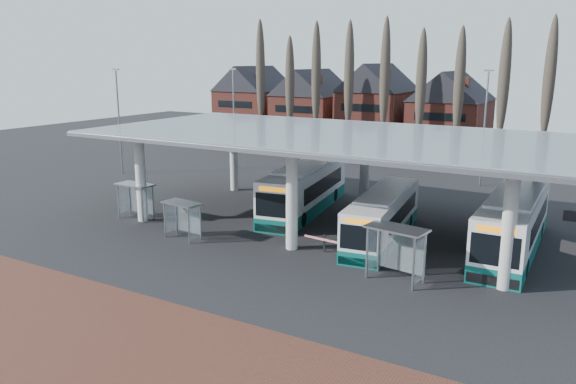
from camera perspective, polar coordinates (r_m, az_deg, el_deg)
The scene contains 15 objects.
ground at distance 31.60m, azimuth -1.89°, elevation -7.03°, with size 140.00×140.00×0.00m, color black.
brick_strip at distance 23.24m, azimuth -18.38°, elevation -15.54°, with size 70.00×10.00×0.03m, color #502B20.
station_canopy at distance 37.05m, azimuth 4.64°, elevation 5.02°, with size 32.00×16.00×6.34m.
poplar_row at distance 60.25m, azimuth 15.22°, elevation 10.71°, with size 45.10×1.10×14.50m.
townhouse_row at distance 76.12m, azimuth 5.69°, elevation 9.39°, with size 36.80×10.30×12.25m.
lamp_post_a at distance 58.24m, azimuth -5.52°, elevation 7.64°, with size 0.80×0.16×10.17m.
lamp_post_b at distance 52.33m, azimuth 19.33°, elevation 6.34°, with size 0.80×0.16×10.17m.
lamp_post_d at distance 57.50m, azimuth -16.79°, elevation 7.07°, with size 0.80×0.16×10.17m.
bus_1 at distance 41.59m, azimuth 1.76°, elevation 0.30°, with size 4.64×12.80×3.48m.
bus_2 at distance 35.52m, azimuth 9.63°, elevation -2.48°, with size 3.70×11.21×3.06m.
bus_3 at distance 35.28m, azimuth 21.91°, elevation -3.03°, with size 2.90×12.60×3.49m.
shelter_0 at distance 40.90m, azimuth -15.12°, elevation -0.11°, with size 2.74×1.41×2.52m.
shelter_1 at distance 35.71m, azimuth -10.56°, elevation -1.99°, with size 2.65×1.53×2.34m.
shelter_2 at distance 28.90m, azimuth 11.06°, elevation -4.95°, with size 3.23×1.96×2.82m.
barrier at distance 32.50m, azimuth 3.43°, elevation -4.89°, with size 2.18×0.70×1.09m.
Camera 1 is at (15.78, -25.11, 10.94)m, focal length 35.00 mm.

